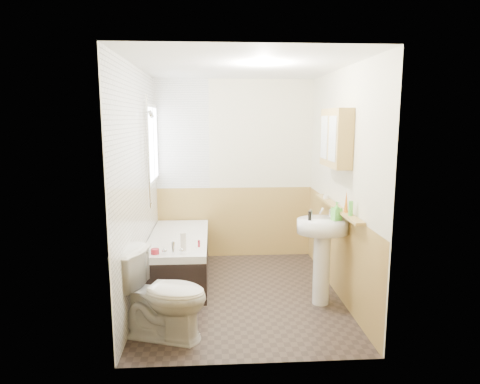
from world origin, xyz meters
The scene contains 26 objects.
floor centered at (0.00, 0.00, 0.00)m, with size 2.80×2.80×0.00m, color #2B221E.
ceiling centered at (0.00, 0.00, 2.50)m, with size 2.80×2.80×0.00m, color white.
wall_back centered at (0.00, 1.41, 1.25)m, with size 2.20×0.02×2.50m, color beige.
wall_front centered at (0.00, -1.41, 1.25)m, with size 2.20×0.02×2.50m, color beige.
wall_left centered at (-1.11, 0.00, 1.25)m, with size 0.02×2.80×2.50m, color beige.
wall_right centered at (1.11, 0.00, 1.25)m, with size 0.02×2.80×2.50m, color beige.
wainscot_right centered at (1.09, 0.00, 0.50)m, with size 0.01×2.80×1.00m, color tan.
wainscot_front centered at (0.00, -1.39, 0.50)m, with size 2.20×0.01×1.00m, color tan.
wainscot_back centered at (0.00, 1.39, 0.50)m, with size 2.20×0.01×1.00m, color tan.
tile_cladding_left centered at (-1.09, 0.00, 1.25)m, with size 0.01×2.80×2.50m, color white.
tile_return_back centered at (-0.73, 1.39, 1.75)m, with size 0.75×0.01×1.50m, color white.
window centered at (-1.06, 0.95, 1.65)m, with size 0.03×0.79×0.99m.
bathtub centered at (-0.73, 0.53, 0.28)m, with size 0.70×1.64×0.69m.
shower_riser centered at (-1.04, 0.42, 1.68)m, with size 0.11×0.09×1.31m.
toilet centered at (-0.76, -0.91, 0.40)m, with size 0.46×0.82×0.81m, color white.
sink centered at (0.84, -0.30, 0.66)m, with size 0.54×0.44×1.04m.
pine_shelf centered at (1.04, -0.10, 1.01)m, with size 0.10×1.54×0.03m, color tan.
medicine_cabinet centered at (1.01, -0.06, 1.76)m, with size 0.17×0.69×0.62m.
foam_can centered at (1.04, -0.56, 1.10)m, with size 0.04×0.04×0.15m, color #59C647.
green_bottle centered at (1.04, -0.42, 1.14)m, with size 0.05×0.05×0.23m, color orange.
black_jar centered at (1.04, 0.36, 1.05)m, with size 0.06×0.06×0.04m, color silver.
soap_bottle centered at (0.96, -0.35, 0.97)m, with size 0.09×0.19×0.09m, color #59C647.
clear_bottle centered at (0.69, -0.33, 0.98)m, with size 0.04×0.04×0.10m, color black.
blue_gel centered at (-0.63, -0.08, 0.65)m, with size 0.06×0.04×0.20m, color silver.
cream_jar centered at (-0.93, -0.16, 0.57)m, with size 0.09×0.09×0.06m, color maroon.
orange_bottle centered at (-0.47, 0.06, 0.58)m, with size 0.03×0.03×0.08m, color maroon.
Camera 1 is at (-0.30, -4.57, 1.96)m, focal length 32.00 mm.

